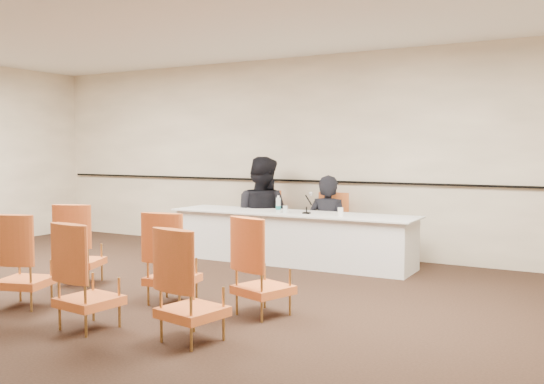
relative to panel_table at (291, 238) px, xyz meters
The scene contains 20 objects.
floor 3.06m from the panel_table, 95.60° to the right, with size 10.00×10.00×0.00m, color black.
ceiling 4.03m from the panel_table, 95.60° to the right, with size 10.00×10.00×0.00m, color white.
wall_back 1.54m from the panel_table, 106.86° to the left, with size 10.00×0.04×3.00m, color #B5A78E.
wall_rail 1.23m from the panel_table, 107.53° to the left, with size 9.80×0.04×0.03m, color black.
panel_table is the anchor object (origin of this frame).
panelist_main 0.63m from the panel_table, 60.15° to the left, with size 0.61×0.40×1.68m, color black.
panelist_main_chair 0.64m from the panel_table, 60.15° to the left, with size 0.50×0.50×0.95m, color #BA6021, non-canonical shape.
panelist_second 0.96m from the panel_table, 146.87° to the left, with size 0.95×0.74×1.96m, color black.
panelist_second_chair 0.96m from the panel_table, 146.87° to the left, with size 0.50×0.50×0.95m, color #BA6021, non-canonical shape.
papers 0.65m from the panel_table, ahead, with size 0.30×0.22×0.00m, color silver.
microphone 0.57m from the panel_table, 10.34° to the right, with size 0.11×0.21×0.30m, color black, non-canonical shape.
water_bottle 0.50m from the panel_table, 145.30° to the right, with size 0.07×0.07×0.24m, color #177F81, non-canonical shape.
drinking_glass 0.42m from the panel_table, 113.74° to the right, with size 0.06×0.06×0.10m, color silver.
coffee_cup 0.90m from the panel_table, ahead, with size 0.07×0.07×0.12m, color white.
aud_chair_front_left 2.84m from the panel_table, 123.27° to the right, with size 0.50×0.50×0.95m, color #BA6021, non-canonical shape.
aud_chair_front_mid 2.56m from the panel_table, 90.44° to the right, with size 0.50×0.50×0.95m, color #BA6021, non-canonical shape.
aud_chair_front_right 2.69m from the panel_table, 67.59° to the right, with size 0.50×0.50×0.95m, color #BA6021, non-canonical shape.
aud_chair_back_left 3.62m from the panel_table, 109.68° to the right, with size 0.50×0.50×0.95m, color #BA6021, non-canonical shape.
aud_chair_back_mid 3.63m from the panel_table, 91.20° to the right, with size 0.50×0.50×0.95m, color #BA6021, non-canonical shape.
aud_chair_back_right 3.59m from the panel_table, 75.00° to the right, with size 0.50×0.50×0.95m, color #BA6021, non-canonical shape.
Camera 1 is at (4.23, -4.36, 1.58)m, focal length 40.00 mm.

